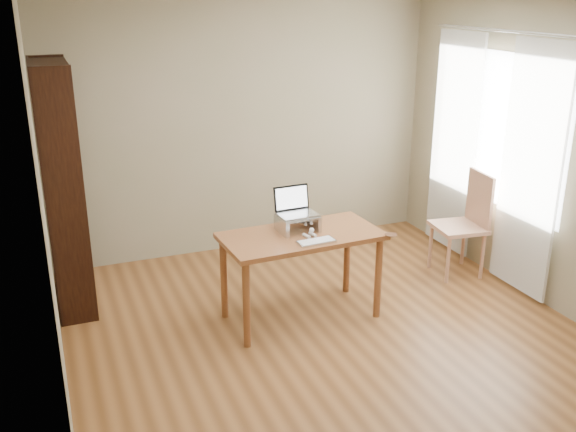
# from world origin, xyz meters

# --- Properties ---
(room) EXTENTS (4.04, 4.54, 2.64)m
(room) POSITION_xyz_m (0.03, 0.01, 1.30)
(room) COLOR brown
(room) RESTS_ON ground
(bookshelf) EXTENTS (0.30, 0.90, 2.10)m
(bookshelf) POSITION_xyz_m (-1.83, 1.55, 1.05)
(bookshelf) COLOR black
(bookshelf) RESTS_ON ground
(curtains) EXTENTS (0.03, 1.90, 2.25)m
(curtains) POSITION_xyz_m (1.92, 0.80, 1.17)
(curtains) COLOR white
(curtains) RESTS_ON ground
(desk) EXTENTS (1.32, 0.70, 0.75)m
(desk) POSITION_xyz_m (-0.09, 0.55, 0.64)
(desk) COLOR brown
(desk) RESTS_ON ground
(laptop_stand) EXTENTS (0.32, 0.25, 0.13)m
(laptop_stand) POSITION_xyz_m (-0.09, 0.63, 0.83)
(laptop_stand) COLOR silver
(laptop_stand) RESTS_ON desk
(laptop) EXTENTS (0.32, 0.27, 0.22)m
(laptop) POSITION_xyz_m (-0.09, 0.68, 0.94)
(laptop) COLOR silver
(laptop) RESTS_ON laptop_stand
(keyboard) EXTENTS (0.31, 0.15, 0.02)m
(keyboard) POSITION_xyz_m (-0.06, 0.33, 0.76)
(keyboard) COLOR silver
(keyboard) RESTS_ON desk
(coaster) EXTENTS (0.10, 0.10, 0.01)m
(coaster) POSITION_xyz_m (0.57, 0.25, 0.75)
(coaster) COLOR #502D1B
(coaster) RESTS_ON desk
(cat) EXTENTS (0.23, 0.47, 0.14)m
(cat) POSITION_xyz_m (-0.09, 0.66, 0.81)
(cat) COLOR #473E38
(cat) RESTS_ON desk
(chair) EXTENTS (0.49, 0.49, 1.00)m
(chair) POSITION_xyz_m (1.73, 0.80, 0.54)
(chair) COLOR tan
(chair) RESTS_ON ground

